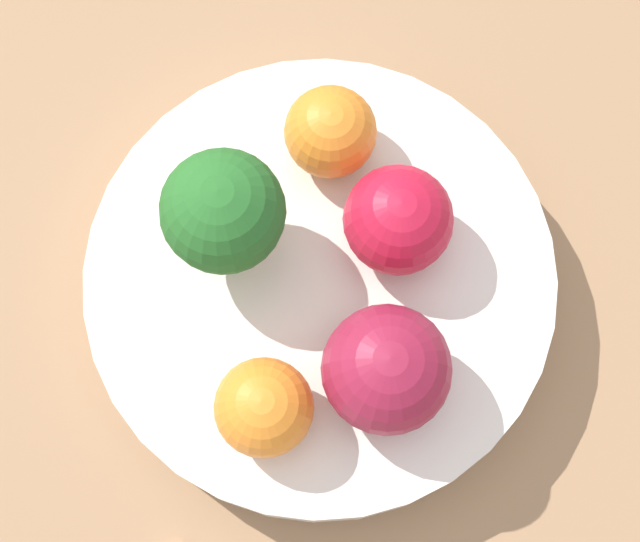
{
  "coord_description": "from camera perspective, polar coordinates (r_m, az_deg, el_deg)",
  "views": [
    {
      "loc": [
        -0.09,
        0.08,
        0.52
      ],
      "look_at": [
        0.0,
        0.0,
        0.07
      ],
      "focal_mm": 60.0,
      "sensor_mm": 36.0,
      "label": 1
    }
  ],
  "objects": [
    {
      "name": "table_surface",
      "position": [
        0.52,
        -0.0,
        -1.64
      ],
      "size": [
        1.2,
        1.2,
        0.02
      ],
      "color": "#936D4C",
      "rests_on": "ground_plane"
    },
    {
      "name": "apple_green",
      "position": [
        0.46,
        4.19,
        2.73
      ],
      "size": [
        0.05,
        0.05,
        0.05
      ],
      "color": "#B7142D",
      "rests_on": "bowl"
    },
    {
      "name": "orange_back",
      "position": [
        0.44,
        -3.01,
        -7.28
      ],
      "size": [
        0.04,
        0.04,
        0.04
      ],
      "color": "orange",
      "rests_on": "bowl"
    },
    {
      "name": "orange_front",
      "position": [
        0.47,
        0.56,
        7.43
      ],
      "size": [
        0.04,
        0.04,
        0.04
      ],
      "color": "orange",
      "rests_on": "bowl"
    },
    {
      "name": "broccoli",
      "position": [
        0.44,
        -5.19,
        3.12
      ],
      "size": [
        0.05,
        0.05,
        0.07
      ],
      "color": "#99C17A",
      "rests_on": "bowl"
    },
    {
      "name": "apple_red",
      "position": [
        0.44,
        3.57,
        -5.27
      ],
      "size": [
        0.05,
        0.05,
        0.05
      ],
      "color": "maroon",
      "rests_on": "bowl"
    },
    {
      "name": "bowl",
      "position": [
        0.49,
        -0.0,
        -0.87
      ],
      "size": [
        0.21,
        0.21,
        0.04
      ],
      "color": "silver",
      "rests_on": "table_surface"
    },
    {
      "name": "ground_plane",
      "position": [
        0.53,
        -0.0,
        -1.88
      ],
      "size": [
        6.0,
        6.0,
        0.0
      ],
      "primitive_type": "plane",
      "color": "gray"
    }
  ]
}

